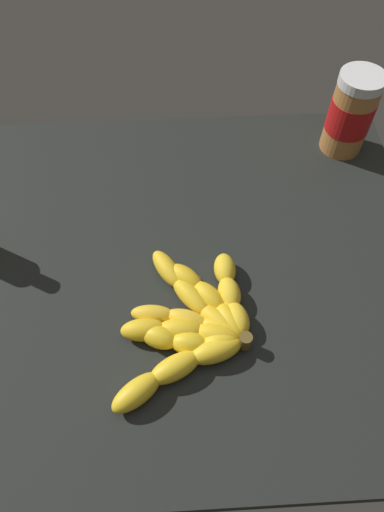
{
  "coord_description": "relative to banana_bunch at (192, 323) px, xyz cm",
  "views": [
    {
      "loc": [
        -0.39,
        43.35,
        67.24
      ],
      "look_at": [
        -2.63,
        2.09,
        5.39
      ],
      "focal_mm": 32.72,
      "sensor_mm": 36.0,
      "label": 1
    }
  ],
  "objects": [
    {
      "name": "peanut_butter_jar",
      "position": [
        -32.22,
        -39.14,
        6.59
      ],
      "size": [
        8.5,
        8.5,
        16.68
      ],
      "color": "#B27238",
      "rests_on": "ground_plane"
    },
    {
      "name": "banana_bunch",
      "position": [
        0.0,
        0.0,
        0.0
      ],
      "size": [
        22.19,
        28.72,
        3.63
      ],
      "color": "yellow",
      "rests_on": "ground_plane"
    },
    {
      "name": "ground_plane",
      "position": [
        2.07,
        -12.09,
        -3.67
      ],
      "size": [
        86.59,
        74.76,
        3.9
      ],
      "primitive_type": "cube",
      "color": "black"
    }
  ]
}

